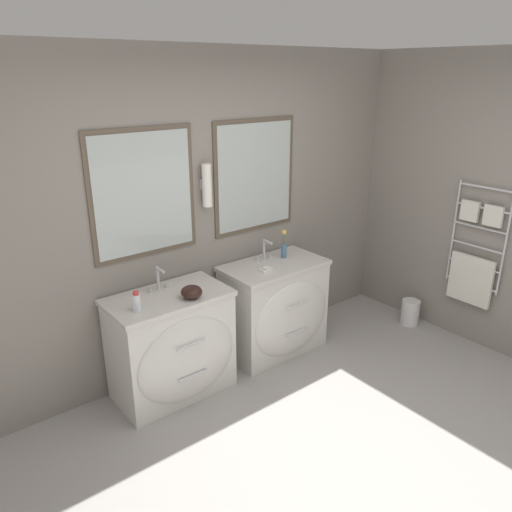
% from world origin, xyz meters
% --- Properties ---
extents(ground_plane, '(16.00, 16.00, 0.00)m').
position_xyz_m(ground_plane, '(0.00, 0.00, 0.00)').
color(ground_plane, '#9E9993').
extents(wall_back, '(5.77, 0.16, 2.60)m').
position_xyz_m(wall_back, '(0.00, 1.87, 1.31)').
color(wall_back, gray).
rests_on(wall_back, ground_plane).
extents(wall_right, '(0.13, 3.76, 2.60)m').
position_xyz_m(wall_right, '(2.11, 0.82, 1.29)').
color(wall_right, gray).
rests_on(wall_right, ground_plane).
extents(vanity_left, '(0.91, 0.58, 0.84)m').
position_xyz_m(vanity_left, '(-0.52, 1.53, 0.43)').
color(vanity_left, silver).
rests_on(vanity_left, ground_plane).
extents(vanity_right, '(0.91, 0.58, 0.84)m').
position_xyz_m(vanity_right, '(0.52, 1.53, 0.43)').
color(vanity_right, silver).
rests_on(vanity_right, ground_plane).
extents(faucet_left, '(0.17, 0.12, 0.19)m').
position_xyz_m(faucet_left, '(-0.52, 1.69, 0.93)').
color(faucet_left, silver).
rests_on(faucet_left, vanity_left).
extents(faucet_right, '(0.17, 0.12, 0.19)m').
position_xyz_m(faucet_right, '(0.52, 1.69, 0.93)').
color(faucet_right, silver).
rests_on(faucet_right, vanity_right).
extents(toiletry_bottle, '(0.06, 0.06, 0.14)m').
position_xyz_m(toiletry_bottle, '(-0.81, 1.48, 0.91)').
color(toiletry_bottle, silver).
rests_on(toiletry_bottle, vanity_left).
extents(amenity_bowl, '(0.16, 0.16, 0.10)m').
position_xyz_m(amenity_bowl, '(-0.40, 1.42, 0.89)').
color(amenity_bowl, black).
rests_on(amenity_bowl, vanity_left).
extents(flower_vase, '(0.05, 0.05, 0.26)m').
position_xyz_m(flower_vase, '(0.69, 1.62, 0.94)').
color(flower_vase, teal).
rests_on(flower_vase, vanity_right).
extents(soap_dish, '(0.11, 0.07, 0.04)m').
position_xyz_m(soap_dish, '(0.36, 1.47, 0.86)').
color(soap_dish, white).
rests_on(soap_dish, vanity_right).
extents(waste_bin, '(0.18, 0.18, 0.26)m').
position_xyz_m(waste_bin, '(1.91, 1.07, 0.13)').
color(waste_bin, silver).
rests_on(waste_bin, ground_plane).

